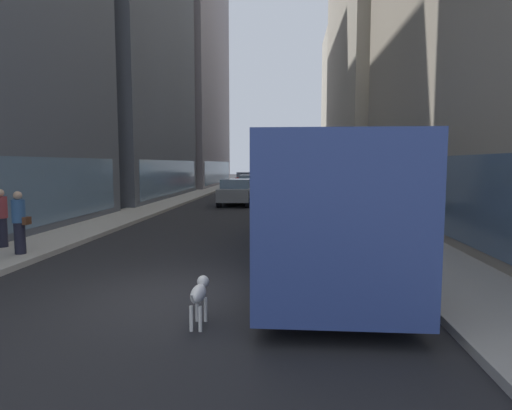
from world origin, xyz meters
The scene contains 16 objects.
ground_plane centered at (0.00, 35.00, 0.00)m, with size 120.00×120.00×0.00m, color #232326.
sidewalk_left centered at (-5.70, 35.00, 0.07)m, with size 2.40×110.00×0.15m, color #ADA89E.
sidewalk_right centered at (5.70, 35.00, 0.07)m, with size 2.40×110.00×0.15m, color #9E9991.
building_left_far centered at (-11.90, 40.51, 17.60)m, with size 11.79×18.21×35.21m.
building_right_far centered at (11.90, 50.69, 10.23)m, with size 10.02×16.12×20.47m.
transit_bus centered at (2.80, 3.54, 1.78)m, with size 2.78×11.53×3.05m.
car_silver_sedan centered at (-1.20, 27.84, 0.82)m, with size 1.87×3.99×1.62m.
car_grey_wagon centered at (-1.20, 18.31, 0.82)m, with size 1.90×4.39×1.62m.
car_white_van centered at (1.20, 29.25, 0.82)m, with size 1.70×4.66×1.62m.
car_blue_hatchback centered at (1.20, 42.64, 0.82)m, with size 1.87×4.41×1.62m.
car_red_coupe centered at (-2.80, 38.99, 0.82)m, with size 1.82×4.08×1.62m.
car_black_suv centered at (1.20, 47.77, 0.82)m, with size 1.76×3.91×1.62m.
box_truck centered at (2.80, 19.40, 1.67)m, with size 2.30×7.50×3.05m.
dalmatian_dog centered at (0.64, -1.37, 0.51)m, with size 0.22×0.96×0.72m.
pedestrian_with_handbag centered at (-5.14, 2.86, 1.01)m, with size 0.45×0.34×1.69m.
pedestrian_in_coat centered at (-6.25, 3.72, 1.01)m, with size 0.34×0.34×1.69m.
Camera 1 is at (2.05, -7.86, 2.57)m, focal length 29.79 mm.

